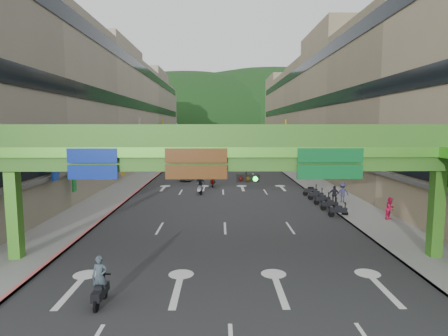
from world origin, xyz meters
TOP-DOWN VIEW (x-y plane):
  - ground at (0.00, 0.00)m, footprint 320.00×320.00m
  - road_slab at (0.00, 50.00)m, footprint 18.00×140.00m
  - sidewalk_left at (-11.00, 50.00)m, footprint 4.00×140.00m
  - sidewalk_right at (11.00, 50.00)m, footprint 4.00×140.00m
  - curb_left at (-9.10, 50.00)m, footprint 0.20×140.00m
  - curb_right at (9.10, 50.00)m, footprint 0.20×140.00m
  - building_row_left at (-18.93, 50.00)m, footprint 12.80×95.00m
  - building_row_right at (18.93, 50.00)m, footprint 12.80×95.00m
  - overpass_near at (0.93, 5.38)m, footprint 28.00×12.27m
  - overpass_far at (0.00, 65.00)m, footprint 28.00×2.20m
  - hill_left at (-15.00, 160.00)m, footprint 168.00×140.00m
  - hill_right at (25.00, 180.00)m, footprint 208.00×176.00m
  - bunting_string at (0.00, 30.00)m, footprint 26.00×0.36m
  - scooter_rider_near at (-5.06, 1.00)m, footprint 0.60×1.60m
  - scooter_rider_mid at (0.12, 37.86)m, footprint 0.87×1.58m
  - scooter_rider_left at (-2.36, 25.01)m, footprint 0.98×1.59m
  - scooter_rider_far at (-1.18, 29.62)m, footprint 0.90×1.60m
  - parked_scooter_row at (8.80, 19.51)m, footprint 1.60×9.38m
  - car_silver at (-4.49, 35.00)m, footprint 1.82×4.11m
  - car_yellow at (0.19, 50.51)m, footprint 2.05×4.47m
  - pedestrian_red at (12.20, 13.76)m, footprint 1.01×0.96m
  - pedestrian_dark at (9.80, 19.48)m, footprint 0.98×0.52m
  - pedestrian_blue at (10.69, 19.93)m, footprint 0.85×0.56m

SIDE VIEW (x-z plane):
  - ground at x=0.00m, z-range 0.00..0.00m
  - hill_left at x=-15.00m, z-range -56.00..56.00m
  - hill_right at x=25.00m, z-range -64.00..64.00m
  - road_slab at x=0.00m, z-range 0.00..0.02m
  - sidewalk_left at x=-11.00m, z-range 0.00..0.15m
  - sidewalk_right at x=11.00m, z-range 0.00..0.15m
  - curb_left at x=-9.10m, z-range 0.00..0.18m
  - curb_right at x=9.10m, z-range 0.00..0.18m
  - parked_scooter_row at x=8.80m, z-range -0.02..1.06m
  - car_silver at x=-4.49m, z-range 0.00..1.31m
  - car_yellow at x=0.19m, z-range 0.00..1.48m
  - pedestrian_dark at x=9.80m, z-range 0.00..1.59m
  - pedestrian_red at x=12.20m, z-range 0.00..1.64m
  - pedestrian_blue at x=10.69m, z-range 0.00..1.79m
  - scooter_rider_near at x=-5.06m, z-range -0.07..1.92m
  - scooter_rider_mid at x=0.12m, z-range 0.02..1.91m
  - scooter_rider_left at x=-2.36m, z-range -0.01..1.93m
  - scooter_rider_far at x=-1.18m, z-range 0.03..2.22m
  - overpass_near at x=0.93m, z-range 1.66..8.76m
  - overpass_far at x=0.00m, z-range 1.85..8.95m
  - bunting_string at x=0.00m, z-range 5.73..6.19m
  - building_row_left at x=-18.93m, z-range -0.04..18.96m
  - building_row_right at x=18.93m, z-range -0.04..18.96m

